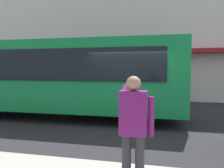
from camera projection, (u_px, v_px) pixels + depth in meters
ground_plane at (130, 125)px, 7.82m from camera, size 60.00×60.00×0.00m
building_facade_far at (146, 5)px, 14.05m from camera, size 28.00×1.55×12.00m
red_bus at (67, 76)px, 8.93m from camera, size 9.05×2.54×3.08m
pedestrian_photographer at (134, 124)px, 3.34m from camera, size 0.53×0.52×1.70m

